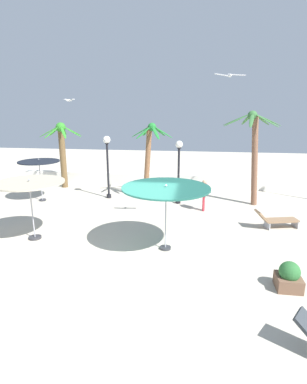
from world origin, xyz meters
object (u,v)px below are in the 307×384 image
(patio_umbrella_1, at_px, (29,185))
(palm_tree_0, at_px, (149,152))
(seagull_0, at_px, (69,100))
(planter, at_px, (289,277))
(patio_umbrella_0, at_px, (166,190))
(seagull_1, at_px, (230,75))
(lamp_post_2, at_px, (107,157))
(lamp_post_1, at_px, (179,164))
(patio_umbrella_2, at_px, (39,163))
(lounge_chair_1, at_px, (276,220))
(palm_tree_1, at_px, (254,146))
(palm_tree_2, at_px, (62,147))
(guest_0, at_px, (204,192))

(patio_umbrella_1, bearing_deg, palm_tree_0, 60.26)
(seagull_0, bearing_deg, planter, -39.76)
(patio_umbrella_0, distance_m, seagull_1, 4.75)
(lamp_post_2, xyz_separation_m, seagull_0, (-1.95, -0.33, 3.11))
(patio_umbrella_0, distance_m, lamp_post_1, 5.83)
(planter, bearing_deg, lamp_post_1, 115.16)
(patio_umbrella_2, xyz_separation_m, lounge_chair_1, (12.20, -2.45, -1.77))
(palm_tree_0, height_order, seagull_1, seagull_1)
(lounge_chair_1, bearing_deg, palm_tree_1, 100.23)
(palm_tree_2, height_order, lamp_post_1, palm_tree_2)
(patio_umbrella_0, height_order, palm_tree_0, palm_tree_0)
(palm_tree_0, xyz_separation_m, lamp_post_1, (1.75, -0.81, -0.53))
(patio_umbrella_2, bearing_deg, palm_tree_1, 4.74)
(lamp_post_1, bearing_deg, patio_umbrella_1, -133.98)
(seagull_0, bearing_deg, palm_tree_0, 8.20)
(seagull_0, bearing_deg, patio_umbrella_2, -154.75)
(patio_umbrella_1, distance_m, lounge_chair_1, 10.42)
(lamp_post_2, height_order, lounge_chair_1, lamp_post_2)
(lamp_post_1, relative_size, seagull_1, 3.06)
(palm_tree_1, relative_size, lamp_post_1, 1.45)
(patio_umbrella_1, distance_m, palm_tree_1, 11.11)
(lamp_post_2, bearing_deg, seagull_0, -170.51)
(lamp_post_1, bearing_deg, seagull_1, -64.56)
(palm_tree_2, bearing_deg, patio_umbrella_0, -47.79)
(palm_tree_1, height_order, palm_tree_2, palm_tree_1)
(palm_tree_2, height_order, seagull_0, seagull_0)
(seagull_0, distance_m, planter, 13.72)
(palm_tree_0, distance_m, palm_tree_1, 5.67)
(palm_tree_2, xyz_separation_m, lamp_post_1, (7.73, -2.59, -0.47))
(patio_umbrella_1, height_order, seagull_0, seagull_0)
(patio_umbrella_0, xyz_separation_m, lamp_post_1, (0.09, 5.83, -0.10))
(seagull_0, xyz_separation_m, planter, (9.78, -8.14, -5.14))
(patio_umbrella_0, bearing_deg, palm_tree_1, 57.36)
(palm_tree_1, distance_m, lamp_post_1, 4.02)
(patio_umbrella_1, bearing_deg, seagull_1, 10.41)
(patio_umbrella_0, relative_size, palm_tree_1, 0.64)
(patio_umbrella_1, xyz_separation_m, seagull_1, (7.45, 1.37, 4.04))
(patio_umbrella_0, xyz_separation_m, lounge_chair_1, (4.59, 2.79, -1.92))
(palm_tree_0, xyz_separation_m, palm_tree_2, (-5.98, 1.78, -0.06))
(lounge_chair_1, relative_size, guest_0, 1.21)
(patio_umbrella_2, bearing_deg, planter, -32.77)
(lamp_post_2, relative_size, seagull_0, 4.02)
(palm_tree_1, height_order, seagull_0, seagull_0)
(palm_tree_1, bearing_deg, seagull_0, -178.95)
(patio_umbrella_2, height_order, lounge_chair_1, patio_umbrella_2)
(planter, bearing_deg, lounge_chair_1, 81.11)
(patio_umbrella_0, bearing_deg, lamp_post_2, 122.30)
(patio_umbrella_0, relative_size, guest_0, 1.95)
(patio_umbrella_2, relative_size, guest_0, 1.49)
(seagull_1, bearing_deg, patio_umbrella_1, -169.59)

